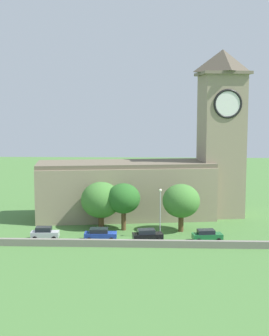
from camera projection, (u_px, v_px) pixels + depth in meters
ground_plane at (128, 218)px, 85.05m from camera, size 200.00×200.00×0.00m
church at (158, 170)px, 85.25m from camera, size 37.15×14.31×29.11m
quay_barrier at (121, 243)px, 67.60m from camera, size 46.45×0.70×1.01m
car_silver at (45, 233)px, 71.30m from camera, size 4.13×2.21×1.87m
car_blue at (100, 234)px, 70.92m from camera, size 4.76×2.34×1.76m
car_black at (147, 235)px, 70.54m from camera, size 4.61×2.73×1.73m
car_green at (207, 235)px, 70.55m from camera, size 4.51×2.60×1.67m
streetlamp_west_mid at (160, 206)px, 71.51m from camera, size 0.44×0.44×7.38m
tree_by_tower at (101, 200)px, 77.50m from camera, size 6.38×6.38×7.45m
tree_churchyard at (124, 199)px, 76.13m from camera, size 5.25×5.25×7.44m
tree_riverside_east at (181, 201)px, 75.32m from camera, size 5.80×5.80×7.47m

